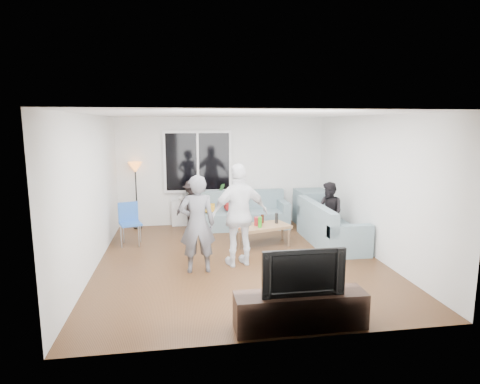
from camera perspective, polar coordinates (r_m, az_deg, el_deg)
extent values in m
cube|color=#56351C|center=(7.33, -0.06, -9.87)|extent=(5.00, 5.50, 0.04)
cube|color=white|center=(6.91, -0.06, 11.23)|extent=(5.00, 5.50, 0.04)
cube|color=silver|center=(9.72, -2.54, 3.00)|extent=(5.00, 0.04, 2.60)
cube|color=silver|center=(4.34, 5.51, -5.56)|extent=(5.00, 0.04, 2.60)
cube|color=silver|center=(7.08, -20.67, -0.17)|extent=(0.04, 5.50, 2.60)
cube|color=silver|center=(7.78, 18.61, 0.81)|extent=(0.04, 5.50, 2.60)
cube|color=white|center=(9.57, -6.08, 4.36)|extent=(1.62, 0.06, 1.47)
cube|color=black|center=(9.53, -6.07, 4.33)|extent=(1.50, 0.02, 1.35)
cube|color=white|center=(9.52, -6.06, 4.33)|extent=(0.05, 0.03, 1.35)
cube|color=silver|center=(9.72, -5.94, -2.96)|extent=(1.30, 0.12, 0.62)
imported|color=#296026|center=(9.63, -2.77, 0.06)|extent=(0.25, 0.22, 0.40)
imported|color=silver|center=(9.60, -8.38, -0.77)|extent=(0.19, 0.19, 0.17)
cube|color=slate|center=(9.86, 10.61, -2.21)|extent=(0.85, 0.85, 0.85)
cube|color=orange|center=(9.30, -4.81, -2.27)|extent=(0.40, 0.35, 0.14)
cube|color=maroon|center=(9.44, -1.07, -2.05)|extent=(0.38, 0.33, 0.13)
cube|color=#AB8253|center=(8.19, 3.17, -6.14)|extent=(1.23, 0.89, 0.40)
cylinder|color=maroon|center=(8.11, 2.64, -4.22)|extent=(0.17, 0.17, 0.17)
imported|color=#4E4E53|center=(6.58, -6.15, -4.60)|extent=(0.60, 0.39, 1.63)
imported|color=silver|center=(6.85, -0.06, -3.34)|extent=(1.12, 0.66, 1.78)
imported|color=black|center=(8.47, 12.69, -2.85)|extent=(0.65, 0.73, 1.26)
imported|color=black|center=(9.32, -6.92, -1.85)|extent=(0.83, 0.61, 1.16)
cube|color=#322019|center=(5.06, 8.64, -16.41)|extent=(1.60, 0.40, 0.44)
imported|color=black|center=(4.86, 8.79, -11.03)|extent=(1.00, 0.13, 0.57)
cylinder|color=#299A1C|center=(7.94, 2.88, -4.35)|extent=(0.08, 0.08, 0.22)
cylinder|color=orange|center=(8.11, 0.94, -3.91)|extent=(0.07, 0.07, 0.25)
cylinder|color=#33170B|center=(8.31, 3.22, -3.84)|extent=(0.07, 0.07, 0.18)
cylinder|color=black|center=(8.29, 5.26, -3.76)|extent=(0.07, 0.07, 0.22)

